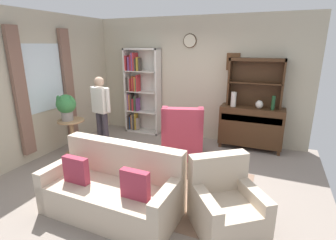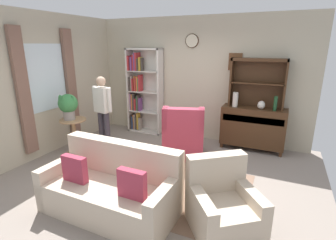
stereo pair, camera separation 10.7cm
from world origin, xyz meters
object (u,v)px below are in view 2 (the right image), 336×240
Objects in this scene: armchair_floral at (223,208)px; plant_stand at (74,133)px; sideboard_hutch at (258,76)px; person_reading at (103,108)px; vase_tall at (235,100)px; bookshelf at (142,91)px; sideboard at (253,126)px; bottle_wine at (275,104)px; book_stack at (130,157)px; vase_round at (261,105)px; coffee_table at (137,163)px; couch_floral at (112,189)px; potted_plant_large at (68,105)px; wingback_chair at (183,138)px.

armchair_floral is 3.46m from plant_stand.
person_reading is at bearing -154.59° from sideboard_hutch.
armchair_floral is (0.39, -2.69, -0.78)m from vase_tall.
sideboard is (2.74, -0.08, -0.56)m from bookshelf.
book_stack is (-1.98, -2.21, -0.60)m from bottle_wine.
vase_round is 0.21× the size of coffee_table.
person_reading is 1.81m from coffee_table.
bottle_wine is 1.33× the size of book_stack.
couch_floral is 2.37m from potted_plant_large.
coffee_table is at bearing -130.98° from bottle_wine.
vase_tall is 1.07× the size of bottle_wine.
sideboard_hutch reaches higher than couch_floral.
person_reading is (-3.29, -1.18, -0.16)m from bottle_wine.
vase_tall reaches higher than bottle_wine.
sideboard_hutch reaches higher than bottle_wine.
potted_plant_large reaches higher than armchair_floral.
person_reading is (-1.46, 1.74, 0.59)m from couch_floral.
person_reading is (-3.03, -1.20, -0.10)m from vase_round.
sideboard_hutch is at bearing 153.04° from bottle_wine.
potted_plant_large is at bearing -107.70° from bookshelf.
person_reading is at bearing -160.28° from bottle_wine.
book_stack is (1.74, -0.51, -0.58)m from potted_plant_large.
vase_round is (0.13, -0.07, 0.50)m from sideboard.
plant_stand is (-3.30, 1.03, 0.16)m from armchair_floral.
plant_stand is (-2.09, -0.77, 0.07)m from wingback_chair.
sideboard is 4.51× the size of bottle_wine.
vase_round is 0.27m from bottle_wine.
bottle_wine reaches higher than sideboard.
potted_plant_large is 0.33× the size of person_reading.
couch_floral is at bearing -78.05° from book_stack.
bookshelf is 3.13m from bottle_wine.
armchair_floral is 0.69× the size of person_reading.
sideboard is 0.52m from vase_round.
couch_floral is 1.69× the size of armchair_floral.
person_reading reaches higher than potted_plant_large.
coffee_table is 0.15m from book_stack.
sideboard is at bearing 11.63° from vase_tall.
vase_tall is at bearing -3.96° from bookshelf.
potted_plant_large is at bearing -158.99° from wingback_chair.
plant_stand is at bearing -129.72° from person_reading.
wingback_chair is 1.43× the size of plant_stand.
wingback_chair is 0.67× the size of person_reading.
vase_round is 3.85m from plant_stand.
vase_tall is 0.59× the size of potted_plant_large.
couch_floral is 2.25m from plant_stand.
sideboard_hutch is 0.61× the size of couch_floral.
vase_round is 2.80m from armchair_floral.
potted_plant_large reaches higher than sideboard.
book_stack is (-0.10, -0.04, 0.11)m from coffee_table.
sideboard is 0.83× the size of person_reading.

